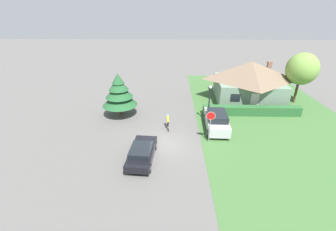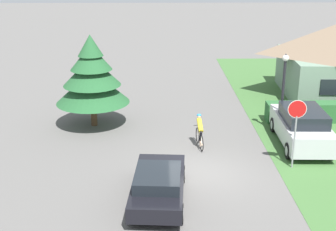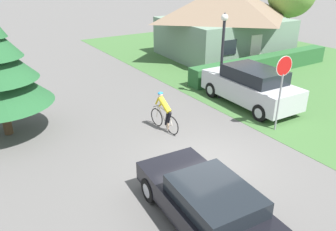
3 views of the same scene
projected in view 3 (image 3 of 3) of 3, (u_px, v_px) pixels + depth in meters
The scene contains 9 objects.
ground_plane at pixel (206, 165), 10.68m from camera, with size 140.00×140.00×0.00m, color #5B5956.
grass_verge_right at pixel (313, 77), 19.27m from camera, with size 16.00×36.00×0.01m, color #3D6633.
cottage_house at pixel (224, 19), 23.16m from camera, with size 8.88×7.60×4.93m.
hedge_row at pixel (264, 64), 19.88m from camera, with size 10.69×0.90×1.04m, color #285B2D.
sedan_left_lane at pixel (208, 203), 7.90m from camera, with size 2.12×4.46×1.27m.
cyclist at pixel (164, 113), 12.72m from camera, with size 0.44×1.72×1.54m.
parked_suv_right at pixel (250, 86), 15.07m from camera, with size 2.17×4.89×1.80m.
stop_sign at pixel (282, 78), 12.14m from camera, with size 0.75×0.09×2.97m.
street_lamp at pixel (223, 46), 15.13m from camera, with size 0.32×0.32×4.08m.
Camera 3 is at (-5.92, -6.99, 5.86)m, focal length 35.00 mm.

